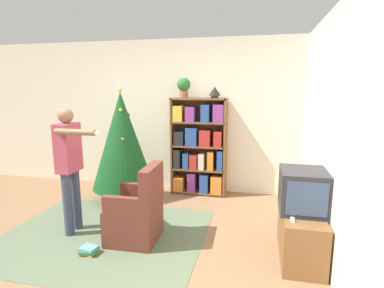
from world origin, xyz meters
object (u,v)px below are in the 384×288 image
(christmas_tree, at_px, (122,141))
(standing_person, at_px, (70,161))
(bookshelf, at_px, (199,148))
(television, at_px, (303,191))
(table_lamp, at_px, (215,92))
(armchair, at_px, (137,214))
(potted_plant, at_px, (184,86))

(christmas_tree, height_order, standing_person, christmas_tree)
(bookshelf, xyz_separation_m, television, (1.45, -1.70, -0.05))
(table_lamp, bearing_deg, television, -55.07)
(bookshelf, height_order, table_lamp, table_lamp)
(standing_person, relative_size, table_lamp, 7.78)
(television, height_order, armchair, television)
(christmas_tree, height_order, armchair, christmas_tree)
(christmas_tree, bearing_deg, television, -23.73)
(christmas_tree, height_order, potted_plant, potted_plant)
(table_lamp, bearing_deg, potted_plant, 180.00)
(christmas_tree, distance_m, table_lamp, 1.67)
(bookshelf, xyz_separation_m, table_lamp, (0.25, 0.01, 0.94))
(bookshelf, height_order, standing_person, bookshelf)
(christmas_tree, bearing_deg, standing_person, -96.48)
(bookshelf, xyz_separation_m, christmas_tree, (-1.12, -0.57, 0.18))
(table_lamp, bearing_deg, standing_person, -130.75)
(television, xyz_separation_m, table_lamp, (-1.19, 1.71, 0.99))
(bookshelf, relative_size, table_lamp, 8.13)
(television, height_order, table_lamp, table_lamp)
(television, relative_size, armchair, 0.56)
(armchair, distance_m, potted_plant, 2.32)
(standing_person, height_order, potted_plant, potted_plant)
(armchair, bearing_deg, bookshelf, 165.72)
(armchair, xyz_separation_m, table_lamp, (0.64, 1.77, 1.40))
(television, xyz_separation_m, christmas_tree, (-2.56, 1.13, 0.23))
(armchair, bearing_deg, table_lamp, 158.19)
(television, height_order, standing_person, standing_person)
(armchair, height_order, table_lamp, table_lamp)
(bookshelf, bearing_deg, christmas_tree, -152.75)
(bookshelf, bearing_deg, potted_plant, 178.31)
(christmas_tree, bearing_deg, bookshelf, 27.25)
(christmas_tree, relative_size, armchair, 1.95)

